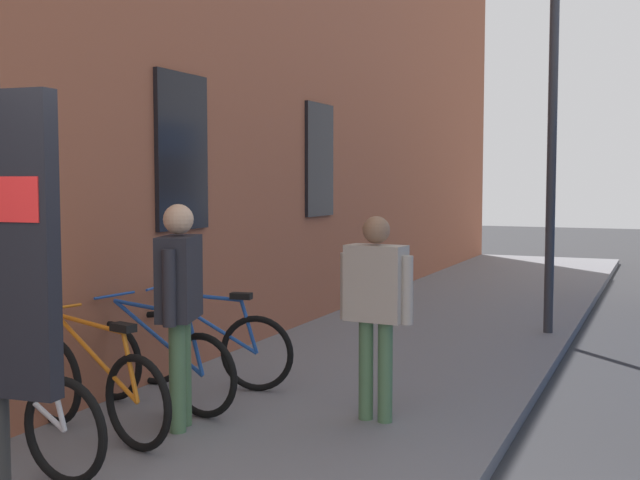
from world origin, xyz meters
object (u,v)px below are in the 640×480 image
object	(u,v)px
bicycle_end_of_row	(9,416)
bicycle_nearest_sign	(205,348)
street_lamp	(553,78)
bicycle_beside_lamp	(94,387)
pedestrian_crossing_street	(376,297)
pedestrian_by_facade	(179,293)
bicycle_by_door	(156,364)

from	to	relation	value
bicycle_end_of_row	bicycle_nearest_sign	world-z (taller)	same
street_lamp	bicycle_beside_lamp	bearing A→B (deg)	155.71
bicycle_end_of_row	pedestrian_crossing_street	distance (m)	2.90
pedestrian_by_facade	street_lamp	bearing A→B (deg)	-21.69
bicycle_nearest_sign	street_lamp	world-z (taller)	street_lamp
bicycle_by_door	street_lamp	bearing A→B (deg)	-27.95
bicycle_end_of_row	bicycle_by_door	size ratio (longest dim) A/B	1.00
bicycle_nearest_sign	street_lamp	xyz separation A→B (m)	(4.20, -2.62, 2.91)
pedestrian_by_facade	street_lamp	size ratio (longest dim) A/B	0.32
bicycle_end_of_row	street_lamp	xyz separation A→B (m)	(6.63, -2.66, 2.91)
bicycle_nearest_sign	pedestrian_by_facade	world-z (taller)	pedestrian_by_facade
bicycle_end_of_row	pedestrian_by_facade	world-z (taller)	pedestrian_by_facade
pedestrian_crossing_street	bicycle_nearest_sign	bearing A→B (deg)	79.72
bicycle_end_of_row	bicycle_beside_lamp	world-z (taller)	same
bicycle_end_of_row	bicycle_by_door	xyz separation A→B (m)	(1.66, -0.03, 0.00)
bicycle_beside_lamp	pedestrian_by_facade	bearing A→B (deg)	-47.54
bicycle_nearest_sign	pedestrian_by_facade	xyz separation A→B (m)	(-1.16, -0.49, 0.71)
bicycle_beside_lamp	bicycle_by_door	size ratio (longest dim) A/B	0.98
bicycle_end_of_row	pedestrian_crossing_street	xyz separation A→B (m)	(2.10, -1.89, 0.65)
street_lamp	pedestrian_by_facade	bearing A→B (deg)	158.31
bicycle_beside_lamp	bicycle_end_of_row	bearing A→B (deg)	177.04
bicycle_by_door	bicycle_nearest_sign	world-z (taller)	same
bicycle_end_of_row	bicycle_by_door	bearing A→B (deg)	-0.90
bicycle_beside_lamp	street_lamp	size ratio (longest dim) A/B	0.31
bicycle_end_of_row	street_lamp	distance (m)	7.72
pedestrian_crossing_street	pedestrian_by_facade	xyz separation A→B (m)	(-0.83, 1.36, 0.06)
bicycle_by_door	bicycle_nearest_sign	distance (m)	0.77
bicycle_beside_lamp	pedestrian_by_facade	world-z (taller)	pedestrian_by_facade
bicycle_beside_lamp	bicycle_by_door	xyz separation A→B (m)	(0.84, 0.02, 0.00)
bicycle_end_of_row	street_lamp	bearing A→B (deg)	-21.89
street_lamp	pedestrian_crossing_street	bearing A→B (deg)	170.28
pedestrian_crossing_street	pedestrian_by_facade	distance (m)	1.59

